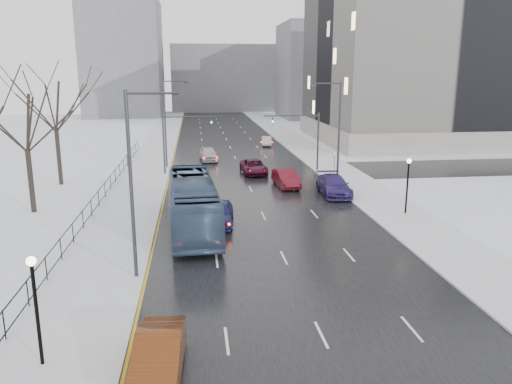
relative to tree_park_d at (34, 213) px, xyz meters
name	(u,v)px	position (x,y,z in m)	size (l,w,h in m)	color
road	(234,155)	(17.80, 26.00, 0.02)	(16.00, 150.00, 0.04)	black
cross_road	(242,173)	(17.80, 14.00, 0.02)	(130.00, 10.00, 0.04)	black
sidewalk_left	(154,156)	(7.30, 26.00, 0.08)	(5.00, 150.00, 0.16)	silver
sidewalk_right	(311,153)	(28.30, 26.00, 0.08)	(5.00, 150.00, 0.16)	silver
park_strip	(79,158)	(-2.20, 26.00, 0.06)	(14.00, 150.00, 0.12)	white
tree_park_d	(34,213)	(0.00, 0.00, 0.00)	(8.75, 8.75, 12.50)	black
tree_park_e	(62,185)	(-0.40, 10.00, 0.00)	(9.45, 9.45, 13.50)	black
iron_fence	(86,214)	(4.80, -4.00, 0.91)	(0.06, 70.00, 1.30)	black
streetlight_r_mid	(337,129)	(25.97, 6.00, 5.62)	(2.95, 0.25, 10.00)	#2D2D33
streetlight_l_near	(135,177)	(9.63, -14.00, 5.62)	(2.95, 0.25, 10.00)	#2D2D33
streetlight_l_far	(167,119)	(9.63, 18.00, 5.62)	(2.95, 0.25, 10.00)	#2D2D33
lamppost_l	(35,295)	(6.80, -22.00, 2.94)	(0.36, 0.36, 4.28)	black
lamppost_r_mid	(408,178)	(28.80, -4.00, 2.94)	(0.36, 0.36, 4.28)	black
mast_signal_right	(309,135)	(25.13, 14.00, 4.11)	(6.10, 0.33, 6.50)	#2D2D33
mast_signal_left	(174,137)	(10.47, 14.00, 4.11)	(6.10, 0.33, 6.50)	#2D2D33
no_uturn_sign	(335,157)	(27.00, 10.00, 2.30)	(0.60, 0.06, 2.70)	#2D2D33
civic_building	(446,69)	(52.80, 38.00, 11.21)	(41.00, 31.00, 24.80)	gray
bldg_far_right	(331,71)	(45.80, 81.00, 11.00)	(24.00, 20.00, 22.00)	slate
bldg_far_left	(124,58)	(-4.20, 91.00, 14.00)	(18.00, 22.00, 28.00)	slate
bldg_far_center	(226,78)	(21.80, 106.00, 9.00)	(30.00, 18.00, 18.00)	slate
sedan_left_near	(158,356)	(11.20, -23.11, 0.84)	(1.69, 4.86, 1.60)	#5D2A0F
bus	(193,203)	(12.45, -5.53, 1.87)	(3.07, 13.13, 3.66)	#364B6A
sedan_center_near	(219,213)	(14.30, -4.82, 0.90)	(2.04, 5.06, 1.72)	#1B1E52
sedan_right_near	(286,178)	(21.30, 6.62, 0.88)	(1.77, 5.08, 1.67)	#590F1B
sedan_right_cross	(254,167)	(18.97, 13.26, 0.80)	(2.51, 5.44, 1.51)	#420B24
sedan_right_far	(334,185)	(25.00, 2.90, 0.90)	(2.41, 5.93, 1.72)	navy
sedan_center_far	(208,154)	(14.30, 22.10, 0.89)	(2.01, 5.00, 1.70)	#B2B0B5
sedan_right_distant	(267,141)	(23.37, 34.20, 0.71)	(1.42, 4.08, 1.35)	#A9A7AB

